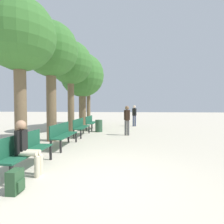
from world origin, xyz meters
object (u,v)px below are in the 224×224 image
object	(u,v)px
bench_row_0	(25,149)
tree_row_4	(88,79)
bench_row_3	(91,121)
backpack	(15,182)
tree_row_1	(51,52)
person_seated	(26,146)
tree_row_3	(82,76)
trash_bin	(99,126)
tree_row_0	(19,37)
tree_row_2	(71,64)
bench_row_2	(80,126)
pedestrian_mid	(127,118)
bench_row_1	(63,133)
pedestrian_near	(134,114)

from	to	relation	value
bench_row_0	tree_row_4	world-z (taller)	tree_row_4
bench_row_3	backpack	xyz separation A→B (m)	(0.50, -8.73, -0.33)
bench_row_0	tree_row_1	distance (m)	5.16
bench_row_0	person_seated	distance (m)	0.41
bench_row_3	tree_row_3	distance (m)	3.77
bench_row_3	tree_row_4	bearing A→B (deg)	105.33
tree_row_1	trash_bin	world-z (taller)	tree_row_1
trash_bin	tree_row_0	bearing A→B (deg)	-107.77
tree_row_4	tree_row_0	bearing A→B (deg)	-90.00
tree_row_2	tree_row_3	xyz separation A→B (m)	(0.00, 2.67, -0.27)
bench_row_2	backpack	xyz separation A→B (m)	(0.50, -6.19, -0.33)
bench_row_0	pedestrian_mid	world-z (taller)	pedestrian_mid
bench_row_1	person_seated	bearing A→B (deg)	-85.33
bench_row_0	pedestrian_near	world-z (taller)	pedestrian_near
tree_row_1	bench_row_0	bearing A→B (deg)	-75.34
tree_row_1	trash_bin	bearing A→B (deg)	60.38
bench_row_1	pedestrian_near	bearing A→B (deg)	67.12
bench_row_0	tree_row_2	world-z (taller)	tree_row_2
tree_row_4	pedestrian_near	world-z (taller)	tree_row_4
tree_row_4	bench_row_3	bearing A→B (deg)	-74.67
tree_row_2	tree_row_4	bearing A→B (deg)	90.00
bench_row_2	tree_row_0	world-z (taller)	tree_row_0
tree_row_1	tree_row_3	size ratio (longest dim) A/B	0.97
tree_row_3	backpack	distance (m)	10.89
bench_row_3	pedestrian_near	distance (m)	3.74
bench_row_2	tree_row_3	distance (m)	5.28
pedestrian_mid	tree_row_3	bearing A→B (deg)	134.05
tree_row_3	person_seated	size ratio (longest dim) A/B	4.34
person_seated	bench_row_2	bearing A→B (deg)	92.47
tree_row_3	bench_row_3	bearing A→B (deg)	-56.03
tree_row_2	backpack	world-z (taller)	tree_row_2
tree_row_4	trash_bin	world-z (taller)	tree_row_4
person_seated	bench_row_3	bearing A→B (deg)	91.68
person_seated	tree_row_3	bearing A→B (deg)	97.21
bench_row_1	tree_row_4	size ratio (longest dim) A/B	0.35
tree_row_3	tree_row_2	bearing A→B (deg)	-90.00
tree_row_3	trash_bin	distance (m)	4.62
bench_row_2	tree_row_2	distance (m)	3.97
bench_row_0	pedestrian_near	size ratio (longest dim) A/B	1.12
tree_row_0	trash_bin	xyz separation A→B (m)	(1.70, 5.29, -3.50)
bench_row_1	bench_row_3	world-z (taller)	same
tree_row_2	tree_row_4	world-z (taller)	tree_row_2
pedestrian_mid	person_seated	bearing A→B (deg)	-111.55
tree_row_3	backpack	world-z (taller)	tree_row_3
pedestrian_mid	tree_row_4	bearing A→B (deg)	121.57
bench_row_0	tree_row_3	xyz separation A→B (m)	(-0.95, 9.04, 3.37)
tree_row_1	pedestrian_near	size ratio (longest dim) A/B	3.28
bench_row_1	tree_row_0	xyz separation A→B (m)	(-0.95, -1.22, 3.32)
bench_row_3	tree_row_2	distance (m)	3.96
bench_row_0	tree_row_4	size ratio (longest dim) A/B	0.35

